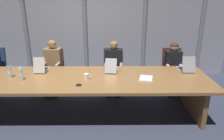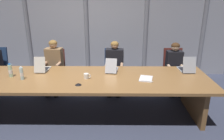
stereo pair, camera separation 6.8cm
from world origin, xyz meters
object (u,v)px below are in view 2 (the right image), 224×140
(laptop_left_mid, at_px, (43,68))
(coffee_mug_near, at_px, (86,76))
(water_bottle_primary, at_px, (22,74))
(office_chair_right_mid, at_px, (173,75))
(water_bottle_secondary, at_px, (10,71))
(person_center, at_px, (114,64))
(laptop_center, at_px, (112,68))
(spiral_notepad, at_px, (146,79))
(person_right_mid, at_px, (175,65))
(office_chair_left_mid, at_px, (56,75))
(conference_mic_middle, at_px, (78,84))
(person_left_mid, at_px, (53,64))
(office_chair_center, at_px, (113,74))
(laptop_right_mid, at_px, (186,68))

(laptop_left_mid, distance_m, coffee_mug_near, 1.00)
(water_bottle_primary, bearing_deg, office_chair_right_mid, 22.47)
(laptop_left_mid, distance_m, water_bottle_secondary, 0.58)
(person_center, relative_size, water_bottle_secondary, 4.67)
(laptop_center, height_order, spiral_notepad, laptop_center)
(person_right_mid, xyz_separation_m, coffee_mug_near, (-1.86, -1.03, 0.12))
(laptop_left_mid, xyz_separation_m, water_bottle_primary, (-0.21, -0.47, 0.05))
(office_chair_left_mid, xyz_separation_m, spiral_notepad, (1.95, -1.21, 0.38))
(office_chair_left_mid, height_order, conference_mic_middle, office_chair_left_mid)
(person_right_mid, bearing_deg, person_left_mid, -89.39)
(coffee_mug_near, bearing_deg, office_chair_right_mid, 32.25)
(laptop_center, bearing_deg, person_left_mid, 71.75)
(person_left_mid, distance_m, coffee_mug_near, 1.36)
(person_right_mid, distance_m, water_bottle_secondary, 3.38)
(office_chair_center, bearing_deg, laptop_right_mid, 65.07)
(conference_mic_middle, bearing_deg, office_chair_center, 68.82)
(conference_mic_middle, bearing_deg, water_bottle_secondary, 164.24)
(laptop_center, height_order, laptop_right_mid, laptop_right_mid)
(spiral_notepad, bearing_deg, coffee_mug_near, -167.14)
(laptop_center, distance_m, person_left_mid, 1.47)
(laptop_center, bearing_deg, water_bottle_secondary, 107.29)
(laptop_center, bearing_deg, spiral_notepad, -117.98)
(person_left_mid, height_order, water_bottle_secondary, person_left_mid)
(laptop_left_mid, height_order, person_right_mid, person_right_mid)
(laptop_right_mid, distance_m, coffee_mug_near, 1.95)
(water_bottle_secondary, bearing_deg, office_chair_left_mid, 66.15)
(office_chair_center, bearing_deg, coffee_mug_near, -18.39)
(office_chair_center, height_order, person_center, person_center)
(spiral_notepad, bearing_deg, laptop_left_mid, -178.51)
(water_bottle_primary, distance_m, water_bottle_secondary, 0.29)
(laptop_left_mid, bearing_deg, person_center, -65.37)
(office_chair_right_mid, bearing_deg, office_chair_center, -90.48)
(laptop_left_mid, height_order, spiral_notepad, laptop_left_mid)
(water_bottle_primary, height_order, water_bottle_secondary, water_bottle_secondary)
(office_chair_left_mid, height_order, coffee_mug_near, office_chair_left_mid)
(coffee_mug_near, bearing_deg, spiral_notepad, -0.98)
(office_chair_center, bearing_deg, spiral_notepad, 29.01)
(laptop_left_mid, height_order, office_chair_center, laptop_left_mid)
(laptop_left_mid, bearing_deg, office_chair_left_mid, -0.96)
(water_bottle_secondary, height_order, conference_mic_middle, water_bottle_secondary)
(office_chair_left_mid, distance_m, office_chair_right_mid, 2.78)
(water_bottle_primary, xyz_separation_m, coffee_mug_near, (1.13, 0.05, -0.06))
(person_right_mid, bearing_deg, water_bottle_primary, -69.34)
(office_chair_left_mid, relative_size, spiral_notepad, 2.67)
(water_bottle_secondary, bearing_deg, person_center, 27.04)
(laptop_left_mid, xyz_separation_m, office_chair_left_mid, (0.03, 0.78, -0.44))
(office_chair_left_mid, relative_size, coffee_mug_near, 6.99)
(office_chair_left_mid, bearing_deg, coffee_mug_near, 29.02)
(laptop_right_mid, xyz_separation_m, coffee_mug_near, (-1.91, -0.42, -0.01))
(person_center, bearing_deg, water_bottle_secondary, -59.48)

